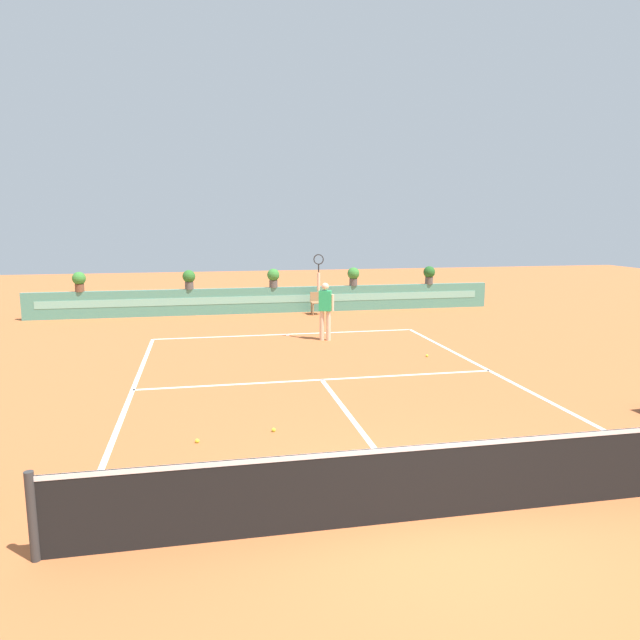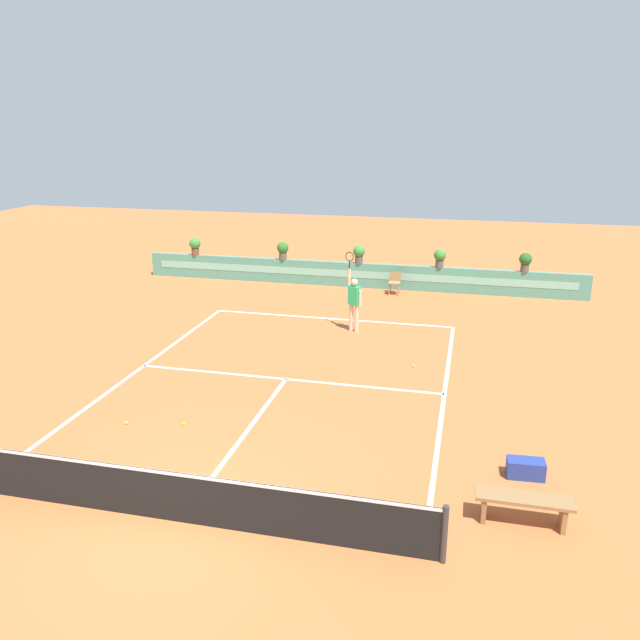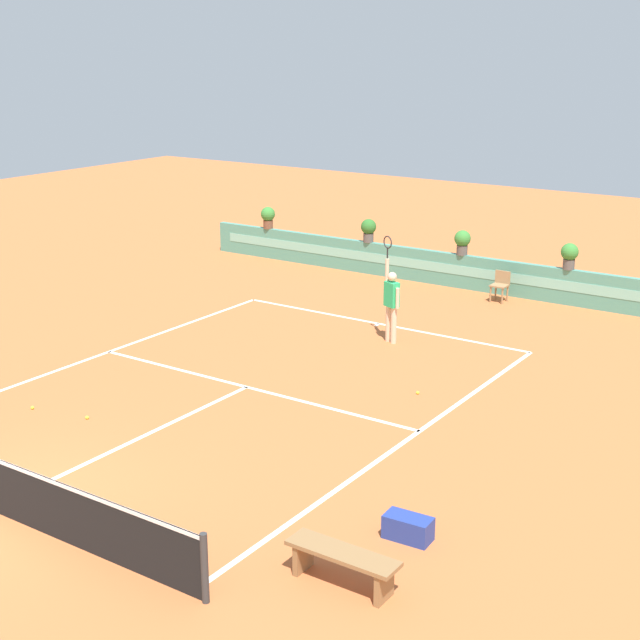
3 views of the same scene
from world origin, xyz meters
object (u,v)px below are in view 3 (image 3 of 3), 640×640
(tennis_ball_by_sideline, at_px, (418,393))
(potted_plant_right, at_px, (570,254))
(tennis_ball_near_baseline, at_px, (32,408))
(ball_kid_chair, at_px, (500,285))
(tennis_player, at_px, (391,300))
(potted_plant_left, at_px, (369,229))
(gear_bag, at_px, (408,528))
(potted_plant_centre, at_px, (462,241))
(tennis_ball_mid_court, at_px, (87,418))
(potted_plant_far_left, at_px, (268,216))
(bench_courtside, at_px, (343,560))

(tennis_ball_by_sideline, bearing_deg, potted_plant_right, 88.92)
(tennis_ball_near_baseline, bearing_deg, ball_kid_chair, 70.57)
(tennis_player, xyz_separation_m, potted_plant_left, (-4.06, 5.64, 0.36))
(gear_bag, distance_m, potted_plant_centre, 14.72)
(tennis_player, distance_m, tennis_ball_by_sideline, 3.62)
(gear_bag, bearing_deg, tennis_ball_mid_court, 176.38)
(ball_kid_chair, xyz_separation_m, potted_plant_far_left, (-8.67, 0.73, 0.93))
(potted_plant_centre, bearing_deg, tennis_ball_mid_court, -96.99)
(ball_kid_chair, xyz_separation_m, bench_courtside, (3.97, -14.33, -0.10))
(potted_plant_centre, bearing_deg, potted_plant_far_left, 180.00)
(potted_plant_right, distance_m, potted_plant_centre, 3.21)
(ball_kid_chair, distance_m, potted_plant_right, 2.03)
(tennis_player, relative_size, potted_plant_left, 3.57)
(gear_bag, relative_size, tennis_ball_mid_court, 10.29)
(potted_plant_right, bearing_deg, tennis_player, -112.61)
(bench_courtside, height_order, gear_bag, bench_courtside)
(tennis_ball_by_sideline, relative_size, potted_plant_far_left, 0.09)
(potted_plant_left, bearing_deg, gear_bag, -56.73)
(potted_plant_left, bearing_deg, tennis_ball_near_baseline, -88.63)
(tennis_player, height_order, potted_plant_left, tennis_player)
(tennis_player, relative_size, tennis_ball_near_baseline, 38.01)
(potted_plant_left, height_order, potted_plant_right, same)
(tennis_player, height_order, potted_plant_centre, tennis_player)
(tennis_ball_mid_court, distance_m, potted_plant_left, 13.24)
(bench_courtside, relative_size, potted_plant_left, 2.21)
(tennis_player, distance_m, tennis_ball_near_baseline, 8.61)
(tennis_ball_near_baseline, xyz_separation_m, potted_plant_left, (-0.32, 13.32, 1.38))
(tennis_ball_mid_court, relative_size, potted_plant_left, 0.09)
(gear_bag, height_order, potted_plant_right, potted_plant_right)
(tennis_player, relative_size, potted_plant_centre, 3.57)
(tennis_ball_near_baseline, relative_size, tennis_ball_by_sideline, 1.00)
(tennis_ball_mid_court, relative_size, tennis_ball_by_sideline, 1.00)
(tennis_player, relative_size, potted_plant_right, 3.57)
(tennis_player, bearing_deg, gear_bag, -58.59)
(gear_bag, xyz_separation_m, tennis_ball_mid_court, (-7.28, 0.46, -0.15))
(tennis_ball_near_baseline, distance_m, tennis_ball_by_sideline, 7.75)
(ball_kid_chair, xyz_separation_m, tennis_ball_near_baseline, (-4.44, -12.59, -0.44))
(ball_kid_chair, bearing_deg, potted_plant_centre, 154.88)
(bench_courtside, bearing_deg, tennis_player, 116.36)
(gear_bag, height_order, potted_plant_far_left, potted_plant_far_left)
(tennis_player, xyz_separation_m, tennis_ball_by_sideline, (2.19, -2.69, -1.02))
(ball_kid_chair, relative_size, potted_plant_left, 1.17)
(bench_courtside, bearing_deg, potted_plant_centre, 110.15)
(potted_plant_right, bearing_deg, tennis_ball_near_baseline, -114.56)
(tennis_ball_near_baseline, bearing_deg, gear_bag, -1.35)
(potted_plant_left, bearing_deg, tennis_ball_mid_court, -83.03)
(tennis_ball_mid_court, bearing_deg, potted_plant_far_left, 112.86)
(bench_courtside, distance_m, tennis_ball_by_sideline, 7.18)
(tennis_ball_by_sideline, bearing_deg, potted_plant_centre, 110.11)
(tennis_ball_near_baseline, bearing_deg, tennis_ball_by_sideline, 40.07)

